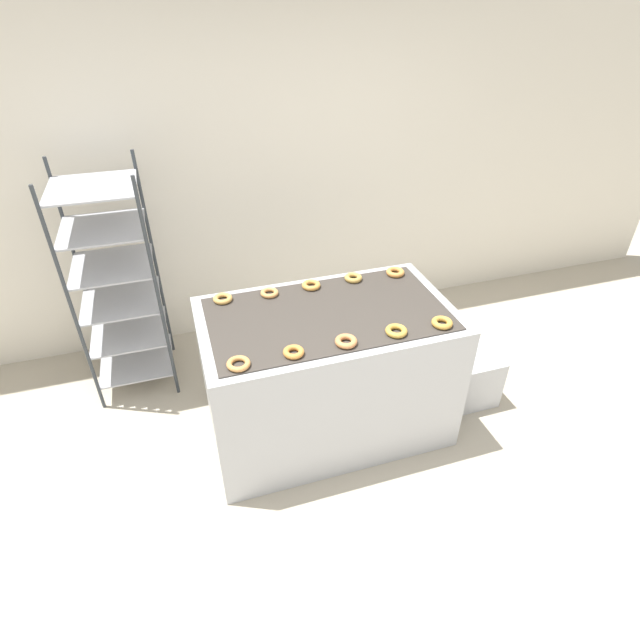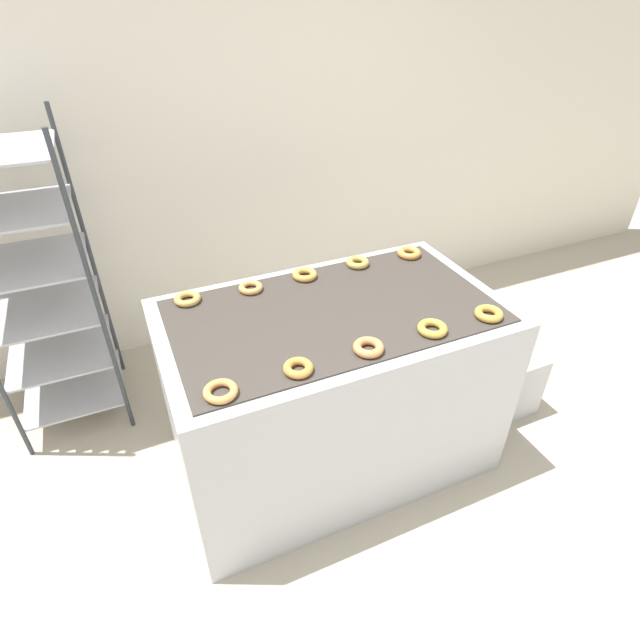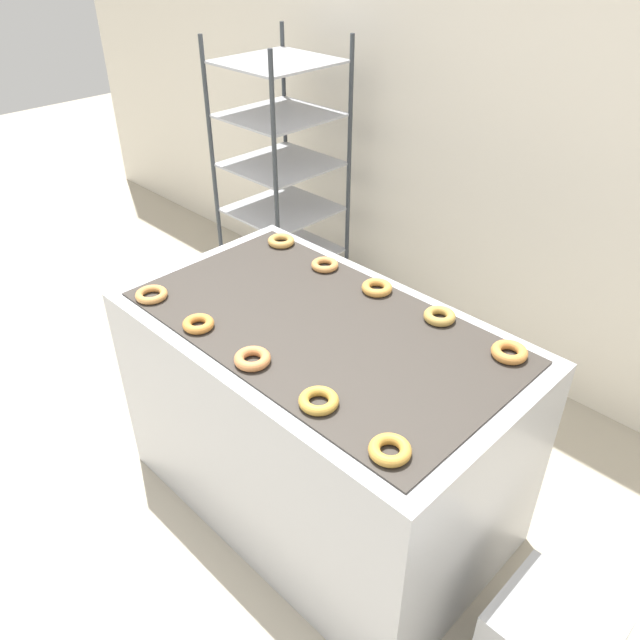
% 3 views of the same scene
% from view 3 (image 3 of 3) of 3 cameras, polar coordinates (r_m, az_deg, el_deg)
% --- Properties ---
extents(ground_plane, '(14.00, 14.00, 0.00)m').
position_cam_3_polar(ground_plane, '(2.63, -11.73, -23.72)').
color(ground_plane, '#B2A893').
extents(wall_back, '(8.00, 0.05, 2.80)m').
position_cam_3_polar(wall_back, '(3.15, 19.61, 17.44)').
color(wall_back, silver).
rests_on(wall_back, ground_plane).
extents(fryer_machine, '(1.53, 0.89, 0.92)m').
position_cam_3_polar(fryer_machine, '(2.54, 0.00, -9.07)').
color(fryer_machine, '#B7BABF').
rests_on(fryer_machine, ground_plane).
extents(baking_rack_cart, '(0.55, 0.57, 1.65)m').
position_cam_3_polar(baking_rack_cart, '(3.65, -3.49, 12.01)').
color(baking_rack_cart, '#33383D').
rests_on(baking_rack_cart, ground_plane).
extents(donut_near_leftmost, '(0.12, 0.12, 0.03)m').
position_cam_3_polar(donut_near_leftmost, '(2.49, -15.16, 2.26)').
color(donut_near_leftmost, '#CF8D4A').
rests_on(donut_near_leftmost, fryer_machine).
extents(donut_near_left, '(0.11, 0.11, 0.03)m').
position_cam_3_polar(donut_near_left, '(2.27, -11.06, -0.35)').
color(donut_near_left, '#D08539').
rests_on(donut_near_left, fryer_machine).
extents(donut_near_center, '(0.12, 0.12, 0.03)m').
position_cam_3_polar(donut_near_center, '(2.07, -6.21, -3.53)').
color(donut_near_center, '#D1834A').
rests_on(donut_near_center, fryer_machine).
extents(donut_near_right, '(0.12, 0.12, 0.03)m').
position_cam_3_polar(donut_near_right, '(1.90, -0.12, -7.39)').
color(donut_near_right, gold).
rests_on(donut_near_right, fryer_machine).
extents(donut_near_rightmost, '(0.12, 0.12, 0.03)m').
position_cam_3_polar(donut_near_rightmost, '(1.76, 6.41, -11.73)').
color(donut_near_rightmost, gold).
rests_on(donut_near_rightmost, fryer_machine).
extents(donut_far_leftmost, '(0.12, 0.12, 0.03)m').
position_cam_3_polar(donut_far_leftmost, '(2.80, -3.57, 7.23)').
color(donut_far_leftmost, tan).
rests_on(donut_far_leftmost, fryer_machine).
extents(donut_far_left, '(0.11, 0.11, 0.03)m').
position_cam_3_polar(donut_far_left, '(2.60, 0.44, 5.07)').
color(donut_far_left, '#CE8C4C').
rests_on(donut_far_left, fryer_machine).
extents(donut_far_center, '(0.12, 0.12, 0.03)m').
position_cam_3_polar(donut_far_center, '(2.45, 5.22, 2.96)').
color(donut_far_center, gold).
rests_on(donut_far_center, fryer_machine).
extents(donut_far_right, '(0.12, 0.12, 0.03)m').
position_cam_3_polar(donut_far_right, '(2.31, 10.88, 0.36)').
color(donut_far_right, '#BC9346').
rests_on(donut_far_right, fryer_machine).
extents(donut_far_rightmost, '(0.12, 0.12, 0.03)m').
position_cam_3_polar(donut_far_rightmost, '(2.18, 16.93, -2.83)').
color(donut_far_rightmost, '#D2883F').
rests_on(donut_far_rightmost, fryer_machine).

